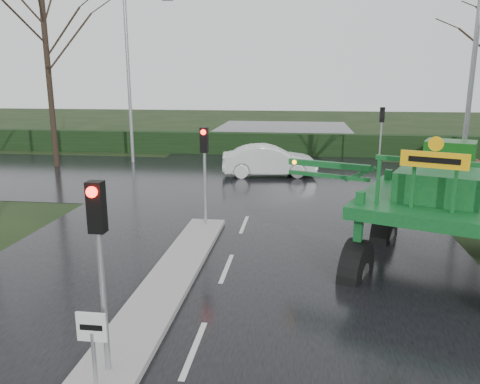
# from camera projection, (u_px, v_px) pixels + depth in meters

# --- Properties ---
(ground) EXTENTS (140.00, 140.00, 0.00)m
(ground) POSITION_uv_depth(u_px,v_px,m) (194.00, 350.00, 9.04)
(ground) COLOR black
(ground) RESTS_ON ground
(road_main) EXTENTS (14.00, 80.00, 0.02)m
(road_main) POSITION_uv_depth(u_px,v_px,m) (250.00, 210.00, 18.67)
(road_main) COLOR black
(road_main) RESTS_ON ground
(road_cross) EXTENTS (80.00, 12.00, 0.02)m
(road_cross) POSITION_uv_depth(u_px,v_px,m) (263.00, 179.00, 24.45)
(road_cross) COLOR black
(road_cross) RESTS_ON ground
(median_island) EXTENTS (1.20, 10.00, 0.16)m
(median_island) POSITION_uv_depth(u_px,v_px,m) (171.00, 278.00, 12.07)
(median_island) COLOR gray
(median_island) RESTS_ON ground
(hedge_row) EXTENTS (44.00, 0.90, 1.50)m
(hedge_row) POSITION_uv_depth(u_px,v_px,m) (272.00, 144.00, 31.98)
(hedge_row) COLOR black
(hedge_row) RESTS_ON ground
(brick_wall) EXTENTS (0.40, 20.00, 1.20)m
(brick_wall) POSITION_uv_depth(u_px,v_px,m) (475.00, 173.00, 22.99)
(brick_wall) COLOR #592D1E
(brick_wall) RESTS_ON ground
(keep_left_sign) EXTENTS (0.50, 0.07, 1.35)m
(keep_left_sign) POSITION_uv_depth(u_px,v_px,m) (92.00, 338.00, 7.50)
(keep_left_sign) COLOR gray
(keep_left_sign) RESTS_ON ground
(traffic_signal_near) EXTENTS (0.26, 0.33, 3.52)m
(traffic_signal_near) POSITION_uv_depth(u_px,v_px,m) (99.00, 237.00, 7.62)
(traffic_signal_near) COLOR gray
(traffic_signal_near) RESTS_ON ground
(traffic_signal_mid) EXTENTS (0.26, 0.33, 3.52)m
(traffic_signal_mid) POSITION_uv_depth(u_px,v_px,m) (204.00, 155.00, 15.81)
(traffic_signal_mid) COLOR gray
(traffic_signal_mid) RESTS_ON ground
(traffic_signal_far) EXTENTS (0.26, 0.33, 3.52)m
(traffic_signal_far) POSITION_uv_depth(u_px,v_px,m) (381.00, 124.00, 26.88)
(traffic_signal_far) COLOR gray
(traffic_signal_far) RESTS_ON ground
(street_light_right) EXTENTS (3.85, 0.30, 10.00)m
(street_light_right) POSITION_uv_depth(u_px,v_px,m) (466.00, 55.00, 18.15)
(street_light_right) COLOR gray
(street_light_right) RESTS_ON ground
(street_light_left_far) EXTENTS (3.85, 0.30, 10.00)m
(street_light_left_far) POSITION_uv_depth(u_px,v_px,m) (133.00, 64.00, 27.93)
(street_light_left_far) COLOR gray
(street_light_left_far) RESTS_ON ground
(tree_left_far) EXTENTS (7.70, 7.70, 13.26)m
(tree_left_far) POSITION_uv_depth(u_px,v_px,m) (45.00, 41.00, 26.27)
(tree_left_far) COLOR black
(tree_left_far) RESTS_ON ground
(crop_sprayer) EXTENTS (7.99, 6.38, 4.76)m
(crop_sprayer) POSITION_uv_depth(u_px,v_px,m) (363.00, 191.00, 12.24)
(crop_sprayer) COLOR black
(crop_sprayer) RESTS_ON ground
(white_sedan) EXTENTS (5.21, 2.49, 1.65)m
(white_sedan) POSITION_uv_depth(u_px,v_px,m) (269.00, 176.00, 25.22)
(white_sedan) COLOR silver
(white_sedan) RESTS_ON ground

